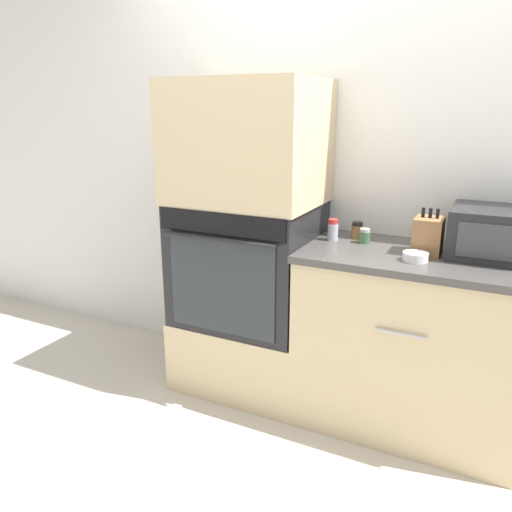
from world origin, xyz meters
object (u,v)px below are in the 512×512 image
Objects in this scene: wall_oven at (248,262)px; microwave at (493,233)px; condiment_jar_back at (365,236)px; bowl at (415,257)px; condiment_jar_far at (333,230)px; knife_block at (428,235)px; condiment_jar_near at (428,239)px; condiment_jar_mid at (357,230)px.

microwave is (1.21, 0.10, 0.28)m from wall_oven.
wall_oven is 0.66m from condiment_jar_back.
bowl is 0.49m from condiment_jar_far.
wall_oven is 3.41× the size of knife_block.
microwave reaches higher than bowl.
condiment_jar_mid is at bearing 179.37° from condiment_jar_near.
microwave is 3.32× the size of condiment_jar_far.
condiment_jar_far is at bearing 157.17° from bowl.
condiment_jar_back is (-0.31, 0.05, -0.05)m from knife_block.
condiment_jar_back is at bearing 170.35° from knife_block.
microwave reaches higher than condiment_jar_back.
wall_oven reaches higher than condiment_jar_far.
condiment_jar_far is at bearing -173.95° from condiment_jar_back.
knife_block is at bearing -9.65° from condiment_jar_back.
knife_block is at bearing 1.86° from wall_oven.
knife_block is 1.94× the size of condiment_jar_far.
wall_oven is at bearing -172.40° from condiment_jar_back.
wall_oven is 0.52m from condiment_jar_far.
wall_oven is 1.99× the size of microwave.
bowl is 0.44m from condiment_jar_mid.
condiment_jar_mid is at bearing 40.79° from condiment_jar_far.
condiment_jar_back is (0.63, 0.08, 0.20)m from wall_oven.
knife_block is 1.91× the size of bowl.
condiment_jar_near is 0.87× the size of condiment_jar_mid.
condiment_jar_far reaches higher than condiment_jar_mid.
bowl is at bearing -38.97° from condiment_jar_mid.
wall_oven is at bearing -170.67° from condiment_jar_near.
microwave is 4.17× the size of condiment_jar_mid.
microwave reaches higher than condiment_jar_mid.
wall_oven is at bearing -175.04° from microwave.
knife_block is at bearing -164.59° from microwave.
microwave is 0.65m from condiment_jar_mid.
condiment_jar_near is at bearing 87.15° from bowl.
condiment_jar_near is (0.01, 0.27, 0.02)m from bowl.
condiment_jar_mid reaches higher than condiment_jar_near.
bowl is 1.02× the size of condiment_jar_far.
condiment_jar_near is at bearing 10.53° from condiment_jar_far.
wall_oven reaches higher than condiment_jar_back.
condiment_jar_near reaches higher than condiment_jar_back.
knife_block is 0.32m from condiment_jar_back.
condiment_jar_mid reaches higher than bowl.
microwave is 0.39m from bowl.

